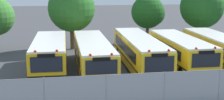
{
  "coord_description": "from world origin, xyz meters",
  "views": [
    {
      "loc": [
        -6.22,
        -24.59,
        6.81
      ],
      "look_at": [
        -2.11,
        0.0,
        1.6
      ],
      "focal_mm": 50.49,
      "sensor_mm": 36.0,
      "label": 1
    }
  ],
  "objects_px": {
    "school_bus_0": "(50,54)",
    "traffic_cone": "(52,96)",
    "tree_2": "(149,12)",
    "school_bus_4": "(218,48)",
    "tree_1": "(71,9)",
    "school_bus_3": "(180,51)",
    "school_bus_1": "(93,53)",
    "tree_3": "(201,6)",
    "school_bus_2": "(139,51)"
  },
  "relations": [
    {
      "from": "tree_3",
      "to": "traffic_cone",
      "type": "bearing_deg",
      "value": -136.57
    },
    {
      "from": "traffic_cone",
      "to": "school_bus_4",
      "type": "bearing_deg",
      "value": 25.74
    },
    {
      "from": "school_bus_1",
      "to": "school_bus_2",
      "type": "xyz_separation_m",
      "value": [
        3.79,
        -0.32,
        0.1
      ]
    },
    {
      "from": "school_bus_2",
      "to": "school_bus_3",
      "type": "height_order",
      "value": "school_bus_2"
    },
    {
      "from": "tree_2",
      "to": "tree_3",
      "type": "xyz_separation_m",
      "value": [
        5.39,
        -2.05,
        0.78
      ]
    },
    {
      "from": "tree_2",
      "to": "traffic_cone",
      "type": "distance_m",
      "value": 20.88
    },
    {
      "from": "tree_3",
      "to": "traffic_cone",
      "type": "xyz_separation_m",
      "value": [
        -16.31,
        -15.44,
        -4.05
      ]
    },
    {
      "from": "school_bus_0",
      "to": "school_bus_3",
      "type": "bearing_deg",
      "value": 179.87
    },
    {
      "from": "school_bus_1",
      "to": "tree_1",
      "type": "height_order",
      "value": "tree_1"
    },
    {
      "from": "tree_1",
      "to": "tree_3",
      "type": "bearing_deg",
      "value": 0.17
    },
    {
      "from": "school_bus_3",
      "to": "tree_1",
      "type": "xyz_separation_m",
      "value": [
        -8.63,
        9.04,
        2.94
      ]
    },
    {
      "from": "school_bus_4",
      "to": "tree_3",
      "type": "xyz_separation_m",
      "value": [
        2.29,
        8.68,
        3.0
      ]
    },
    {
      "from": "school_bus_0",
      "to": "traffic_cone",
      "type": "distance_m",
      "value": 6.66
    },
    {
      "from": "school_bus_3",
      "to": "traffic_cone",
      "type": "relative_size",
      "value": 14.62
    },
    {
      "from": "tree_2",
      "to": "school_bus_3",
      "type": "bearing_deg",
      "value": -92.65
    },
    {
      "from": "school_bus_4",
      "to": "traffic_cone",
      "type": "xyz_separation_m",
      "value": [
        -14.02,
        -6.76,
        -1.04
      ]
    },
    {
      "from": "tree_2",
      "to": "traffic_cone",
      "type": "relative_size",
      "value": 8.21
    },
    {
      "from": "school_bus_0",
      "to": "tree_2",
      "type": "relative_size",
      "value": 1.72
    },
    {
      "from": "school_bus_1",
      "to": "school_bus_3",
      "type": "bearing_deg",
      "value": 177.12
    },
    {
      "from": "school_bus_2",
      "to": "school_bus_4",
      "type": "height_order",
      "value": "school_bus_2"
    },
    {
      "from": "school_bus_0",
      "to": "tree_1",
      "type": "distance_m",
      "value": 9.51
    },
    {
      "from": "tree_2",
      "to": "traffic_cone",
      "type": "bearing_deg",
      "value": -121.99
    },
    {
      "from": "school_bus_0",
      "to": "tree_1",
      "type": "bearing_deg",
      "value": -101.84
    },
    {
      "from": "school_bus_4",
      "to": "tree_1",
      "type": "relative_size",
      "value": 1.58
    },
    {
      "from": "traffic_cone",
      "to": "tree_3",
      "type": "bearing_deg",
      "value": 43.43
    },
    {
      "from": "school_bus_3",
      "to": "tree_3",
      "type": "height_order",
      "value": "tree_3"
    },
    {
      "from": "tree_1",
      "to": "tree_2",
      "type": "distance_m",
      "value": 9.41
    },
    {
      "from": "school_bus_1",
      "to": "traffic_cone",
      "type": "xyz_separation_m",
      "value": [
        -3.15,
        -6.76,
        -1.01
      ]
    },
    {
      "from": "tree_1",
      "to": "tree_2",
      "type": "bearing_deg",
      "value": 12.9
    },
    {
      "from": "school_bus_0",
      "to": "school_bus_1",
      "type": "bearing_deg",
      "value": -175.72
    },
    {
      "from": "school_bus_4",
      "to": "tree_1",
      "type": "height_order",
      "value": "tree_1"
    },
    {
      "from": "tree_3",
      "to": "traffic_cone",
      "type": "height_order",
      "value": "tree_3"
    },
    {
      "from": "tree_2",
      "to": "tree_3",
      "type": "relative_size",
      "value": 0.82
    },
    {
      "from": "tree_1",
      "to": "school_bus_3",
      "type": "bearing_deg",
      "value": -46.33
    },
    {
      "from": "school_bus_2",
      "to": "tree_1",
      "type": "distance_m",
      "value": 10.74
    },
    {
      "from": "school_bus_1",
      "to": "school_bus_2",
      "type": "bearing_deg",
      "value": 175.41
    },
    {
      "from": "school_bus_1",
      "to": "tree_2",
      "type": "distance_m",
      "value": 13.45
    },
    {
      "from": "tree_1",
      "to": "tree_3",
      "type": "distance_m",
      "value": 14.53
    },
    {
      "from": "school_bus_3",
      "to": "school_bus_4",
      "type": "xyz_separation_m",
      "value": [
        3.61,
        0.4,
        -0.01
      ]
    },
    {
      "from": "school_bus_1",
      "to": "tree_1",
      "type": "relative_size",
      "value": 1.69
    },
    {
      "from": "school_bus_4",
      "to": "tree_3",
      "type": "relative_size",
      "value": 1.59
    },
    {
      "from": "school_bus_1",
      "to": "traffic_cone",
      "type": "height_order",
      "value": "school_bus_1"
    },
    {
      "from": "tree_2",
      "to": "tree_3",
      "type": "height_order",
      "value": "tree_3"
    },
    {
      "from": "traffic_cone",
      "to": "tree_1",
      "type": "bearing_deg",
      "value": 83.41
    },
    {
      "from": "school_bus_3",
      "to": "school_bus_1",
      "type": "bearing_deg",
      "value": -2.68
    },
    {
      "from": "school_bus_0",
      "to": "school_bus_4",
      "type": "relative_size",
      "value": 0.89
    },
    {
      "from": "school_bus_4",
      "to": "tree_1",
      "type": "xyz_separation_m",
      "value": [
        -12.24,
        8.64,
        2.95
      ]
    },
    {
      "from": "school_bus_0",
      "to": "school_bus_2",
      "type": "xyz_separation_m",
      "value": [
        7.17,
        -0.13,
        0.01
      ]
    },
    {
      "from": "tree_2",
      "to": "tree_3",
      "type": "bearing_deg",
      "value": -20.86
    },
    {
      "from": "school_bus_2",
      "to": "school_bus_3",
      "type": "bearing_deg",
      "value": -179.91
    }
  ]
}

